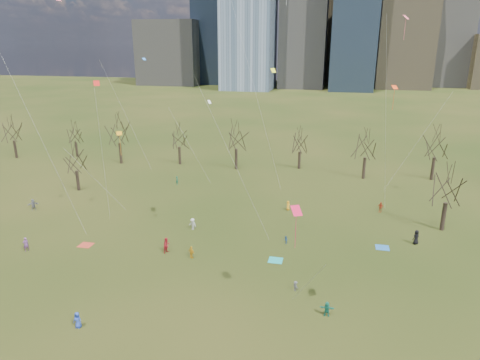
% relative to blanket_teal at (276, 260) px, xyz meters
% --- Properties ---
extents(ground, '(500.00, 500.00, 0.00)m').
position_rel_blanket_teal_xyz_m(ground, '(-5.71, -4.95, -0.01)').
color(ground, black).
rests_on(ground, ground).
extents(downtown_skyline, '(212.50, 78.00, 118.00)m').
position_rel_blanket_teal_xyz_m(downtown_skyline, '(-8.14, 205.70, 38.99)').
color(downtown_skyline, slate).
rests_on(downtown_skyline, ground).
extents(bare_tree_row, '(113.04, 29.80, 9.50)m').
position_rel_blanket_teal_xyz_m(bare_tree_row, '(-5.80, 32.28, 6.10)').
color(bare_tree_row, black).
rests_on(bare_tree_row, ground).
extents(blanket_teal, '(1.60, 1.50, 0.03)m').
position_rel_blanket_teal_xyz_m(blanket_teal, '(0.00, 0.00, 0.00)').
color(blanket_teal, teal).
rests_on(blanket_teal, ground).
extents(blanket_navy, '(1.60, 1.50, 0.03)m').
position_rel_blanket_teal_xyz_m(blanket_navy, '(12.17, 5.94, 0.00)').
color(blanket_navy, '#2566AF').
rests_on(blanket_navy, ground).
extents(blanket_crimson, '(1.60, 1.50, 0.03)m').
position_rel_blanket_teal_xyz_m(blanket_crimson, '(-23.20, -1.24, 0.00)').
color(blanket_crimson, '#BB3925').
rests_on(blanket_crimson, ground).
extents(person_0, '(0.75, 0.49, 1.50)m').
position_rel_blanket_teal_xyz_m(person_0, '(-15.05, -15.67, 0.74)').
color(person_0, '#2947B5').
rests_on(person_0, ground).
extents(person_2, '(0.97, 1.10, 1.88)m').
position_rel_blanket_teal_xyz_m(person_2, '(-12.76, -0.85, 0.92)').
color(person_2, '#B21926').
rests_on(person_2, ground).
extents(person_3, '(0.77, 0.77, 1.07)m').
position_rel_blanket_teal_xyz_m(person_3, '(2.80, -5.78, 0.52)').
color(person_3, '#5E5D61').
rests_on(person_3, ground).
extents(person_4, '(0.94, 0.70, 1.48)m').
position_rel_blanket_teal_xyz_m(person_4, '(-9.49, -1.58, 0.73)').
color(person_4, gold).
rests_on(person_4, ground).
extents(person_5, '(1.31, 0.42, 1.41)m').
position_rel_blanket_teal_xyz_m(person_5, '(5.96, -9.27, 0.69)').
color(person_5, '#1B7B66').
rests_on(person_5, ground).
extents(person_6, '(1.07, 1.03, 1.84)m').
position_rel_blanket_teal_xyz_m(person_6, '(16.22, 7.87, 0.91)').
color(person_6, black).
rests_on(person_6, ground).
extents(person_7, '(0.69, 0.76, 1.74)m').
position_rel_blanket_teal_xyz_m(person_7, '(-29.22, -4.11, 0.85)').
color(person_7, '#794489').
rests_on(person_7, ground).
extents(person_8, '(0.44, 0.53, 0.99)m').
position_rel_blanket_teal_xyz_m(person_8, '(0.61, 4.49, 0.48)').
color(person_8, '#275AAB').
rests_on(person_8, ground).
extents(person_9, '(1.14, 0.85, 1.57)m').
position_rel_blanket_teal_xyz_m(person_9, '(-11.90, 6.02, 0.77)').
color(person_9, silver).
rests_on(person_9, ground).
extents(person_10, '(0.98, 0.58, 1.56)m').
position_rel_blanket_teal_xyz_m(person_10, '(12.87, 17.76, 0.77)').
color(person_10, '#A82E18').
rests_on(person_10, ground).
extents(person_11, '(1.56, 1.27, 1.67)m').
position_rel_blanket_teal_xyz_m(person_11, '(-37.12, 7.57, 0.82)').
color(person_11, slate).
rests_on(person_11, ground).
extents(person_12, '(0.55, 0.76, 1.42)m').
position_rel_blanket_teal_xyz_m(person_12, '(-0.36, 15.69, 0.69)').
color(person_12, '#F9A11B').
rests_on(person_12, ground).
extents(person_13, '(0.49, 0.62, 1.50)m').
position_rel_blanket_teal_xyz_m(person_13, '(-20.58, 23.42, 0.73)').
color(person_13, '#16664B').
rests_on(person_13, ground).
extents(kites_airborne, '(53.09, 45.95, 29.61)m').
position_rel_blanket_teal_xyz_m(kites_airborne, '(-6.13, 9.23, 13.08)').
color(kites_airborne, '#F2A214').
rests_on(kites_airborne, ground).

